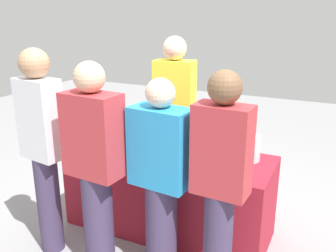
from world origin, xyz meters
TOP-DOWN VIEW (x-y plane):
  - ground_plane at (0.00, 0.00)m, footprint 12.00×12.00m
  - tasting_table at (0.00, 0.00)m, footprint 1.86×0.70m
  - wine_bottle_0 at (-0.57, 0.16)m, footprint 0.07×0.07m
  - wine_bottle_1 at (-0.03, 0.17)m, footprint 0.07×0.07m
  - wine_bottle_2 at (0.28, 0.18)m, footprint 0.07×0.07m
  - wine_bottle_3 at (0.41, 0.14)m, footprint 0.07×0.07m
  - wine_bottle_4 at (0.53, 0.09)m, footprint 0.07×0.07m
  - wine_glass_0 at (-0.39, -0.07)m, footprint 0.07×0.07m
  - wine_glass_1 at (-0.30, -0.05)m, footprint 0.07×0.07m
  - wine_glass_2 at (0.11, -0.08)m, footprint 0.07×0.07m
  - wine_glass_3 at (0.59, -0.05)m, footprint 0.07×0.07m
  - ice_bucket at (0.69, 0.15)m, footprint 0.20×0.20m
  - server_pouring at (-0.19, 0.53)m, footprint 0.42×0.25m
  - guest_0 at (-0.77, -0.72)m, footprint 0.38×0.24m
  - guest_1 at (-0.24, -0.75)m, footprint 0.44×0.26m
  - guest_2 at (0.23, -0.59)m, footprint 0.46×0.28m
  - guest_3 at (0.68, -0.61)m, footprint 0.38×0.23m

SIDE VIEW (x-z plane):
  - ground_plane at x=0.00m, z-range 0.00..0.00m
  - tasting_table at x=0.00m, z-range 0.00..0.77m
  - guest_2 at x=0.23m, z-range 0.05..1.60m
  - wine_glass_2 at x=0.11m, z-range 0.80..0.93m
  - wine_glass_3 at x=0.59m, z-range 0.80..0.94m
  - wine_glass_0 at x=-0.39m, z-range 0.80..0.94m
  - ice_bucket at x=0.69m, z-range 0.77..0.98m
  - wine_glass_1 at x=-0.30m, z-range 0.80..0.95m
  - wine_bottle_3 at x=0.41m, z-range 0.73..1.03m
  - wine_bottle_1 at x=-0.03m, z-range 0.73..1.04m
  - wine_bottle_0 at x=-0.57m, z-range 0.73..1.04m
  - wine_bottle_4 at x=0.53m, z-range 0.73..1.05m
  - wine_bottle_2 at x=0.28m, z-range 0.72..1.06m
  - guest_1 at x=-0.24m, z-range 0.06..1.72m
  - guest_3 at x=0.68m, z-range 0.08..1.72m
  - server_pouring at x=-0.19m, z-range 0.08..1.84m
  - guest_0 at x=-0.77m, z-range 0.10..1.82m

